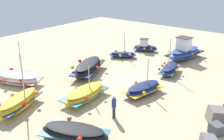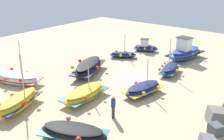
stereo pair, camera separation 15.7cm
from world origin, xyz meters
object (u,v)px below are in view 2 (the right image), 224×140
object	(u,v)px
fishing_boat_8	(73,133)
fishing_boat_9	(19,102)
fishing_boat_0	(16,78)
fishing_boat_1	(88,67)
fishing_boat_3	(170,69)
fishing_boat_5	(145,47)
fishing_boat_7	(185,52)
person_walking	(113,105)
fishing_boat_6	(143,89)
fishing_boat_2	(85,94)
fishing_boat_4	(123,55)

from	to	relation	value
fishing_boat_8	fishing_boat_9	distance (m)	5.84
fishing_boat_0	fishing_boat_1	bearing A→B (deg)	-140.59
fishing_boat_1	fishing_boat_3	distance (m)	8.13
fishing_boat_5	fishing_boat_9	size ratio (longest dim) A/B	0.72
fishing_boat_7	person_walking	bearing A→B (deg)	14.11
fishing_boat_6	fishing_boat_8	world-z (taller)	fishing_boat_6
fishing_boat_2	fishing_boat_1	bearing A→B (deg)	-143.18
fishing_boat_0	fishing_boat_3	size ratio (longest dim) A/B	1.37
fishing_boat_0	person_walking	bearing A→B (deg)	164.20
fishing_boat_9	fishing_boat_6	bearing A→B (deg)	122.64
fishing_boat_6	fishing_boat_9	distance (m)	9.84
fishing_boat_9	fishing_boat_4	bearing A→B (deg)	163.96
fishing_boat_8	fishing_boat_4	bearing A→B (deg)	-86.93
fishing_boat_3	person_walking	bearing A→B (deg)	172.47
fishing_boat_4	person_walking	bearing A→B (deg)	87.46
fishing_boat_0	fishing_boat_4	size ratio (longest dim) A/B	1.61
fishing_boat_9	fishing_boat_2	bearing A→B (deg)	126.41
fishing_boat_1	fishing_boat_0	bearing A→B (deg)	-53.34
fishing_boat_6	person_walking	bearing A→B (deg)	15.40
fishing_boat_5	fishing_boat_8	world-z (taller)	fishing_boat_5
fishing_boat_0	fishing_boat_5	xyz separation A→B (m)	(-16.02, 3.84, 0.01)
fishing_boat_2	fishing_boat_9	bearing A→B (deg)	-36.56
fishing_boat_1	fishing_boat_4	size ratio (longest dim) A/B	1.81
fishing_boat_1	fishing_boat_2	world-z (taller)	fishing_boat_2
fishing_boat_1	fishing_boat_4	world-z (taller)	fishing_boat_4
fishing_boat_7	fishing_boat_8	bearing A→B (deg)	11.89
fishing_boat_3	fishing_boat_5	bearing A→B (deg)	37.70
fishing_boat_3	fishing_boat_5	size ratio (longest dim) A/B	1.15
fishing_boat_7	fishing_boat_1	bearing A→B (deg)	-20.07
fishing_boat_7	fishing_boat_8	distance (m)	18.90
fishing_boat_5	fishing_boat_7	xyz separation A→B (m)	(-0.25, 5.21, 0.28)
fishing_boat_4	fishing_boat_9	world-z (taller)	fishing_boat_9
fishing_boat_0	fishing_boat_3	world-z (taller)	fishing_boat_0
fishing_boat_5	fishing_boat_9	world-z (taller)	fishing_boat_9
fishing_boat_8	person_walking	distance (m)	3.50
fishing_boat_3	fishing_boat_8	xyz separation A→B (m)	(13.51, 0.38, -0.00)
fishing_boat_2	fishing_boat_4	distance (m)	11.18
fishing_boat_6	fishing_boat_7	world-z (taller)	fishing_boat_6
fishing_boat_0	fishing_boat_4	world-z (taller)	fishing_boat_0
fishing_boat_4	fishing_boat_6	size ratio (longest dim) A/B	0.80
fishing_boat_5	fishing_boat_6	distance (m)	12.47
fishing_boat_0	fishing_boat_8	size ratio (longest dim) A/B	1.11
fishing_boat_9	fishing_boat_5	bearing A→B (deg)	160.93
fishing_boat_2	fishing_boat_4	world-z (taller)	fishing_boat_4
fishing_boat_1	fishing_boat_3	size ratio (longest dim) A/B	1.53
fishing_boat_1	fishing_boat_7	world-z (taller)	fishing_boat_7
fishing_boat_6	fishing_boat_8	size ratio (longest dim) A/B	0.86
fishing_boat_4	fishing_boat_5	distance (m)	3.98
fishing_boat_0	fishing_boat_1	size ratio (longest dim) A/B	0.89
person_walking	fishing_boat_6	bearing A→B (deg)	-92.94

